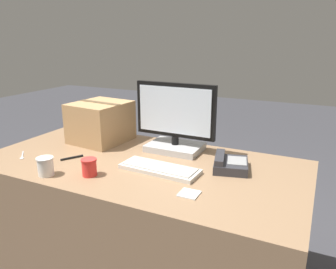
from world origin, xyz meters
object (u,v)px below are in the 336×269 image
object	(u,v)px
desk_phone	(230,164)
cardboard_box	(101,122)
keyboard	(160,169)
monitor	(175,124)
paper_cup_right	(89,167)
sticky_note_pad	(189,194)
paper_cup_left	(46,166)
pen_marker	(72,158)
spoon	(22,156)

from	to	relation	value
desk_phone	cardboard_box	world-z (taller)	cardboard_box
keyboard	cardboard_box	bearing A→B (deg)	156.71
monitor	paper_cup_right	world-z (taller)	monitor
monitor	sticky_note_pad	distance (m)	0.61
paper_cup_left	sticky_note_pad	world-z (taller)	paper_cup_left
paper_cup_left	keyboard	bearing A→B (deg)	31.23
desk_phone	pen_marker	xyz separation A→B (m)	(-0.86, -0.24, -0.02)
cardboard_box	pen_marker	bearing A→B (deg)	-81.78
desk_phone	pen_marker	bearing A→B (deg)	-178.09
sticky_note_pad	pen_marker	bearing A→B (deg)	171.40
paper_cup_right	desk_phone	bearing A→B (deg)	32.27
desk_phone	spoon	size ratio (longest dim) A/B	2.23
keyboard	spoon	distance (m)	0.84
paper_cup_right	sticky_note_pad	distance (m)	0.53
desk_phone	cardboard_box	distance (m)	0.92
pen_marker	sticky_note_pad	world-z (taller)	pen_marker
pen_marker	sticky_note_pad	distance (m)	0.78
keyboard	pen_marker	distance (m)	0.54
desk_phone	cardboard_box	size ratio (longest dim) A/B	0.64
paper_cup_right	pen_marker	xyz separation A→B (m)	(-0.24, 0.14, -0.04)
keyboard	desk_phone	xyz separation A→B (m)	(0.32, 0.18, 0.02)
keyboard	cardboard_box	distance (m)	0.66
desk_phone	paper_cup_right	world-z (taller)	paper_cup_right
keyboard	paper_cup_right	xyz separation A→B (m)	(-0.29, -0.21, 0.03)
desk_phone	cardboard_box	bearing A→B (deg)	159.43
monitor	spoon	size ratio (longest dim) A/B	4.62
keyboard	spoon	size ratio (longest dim) A/B	3.94
pen_marker	keyboard	bearing A→B (deg)	127.27
keyboard	paper_cup_right	size ratio (longest dim) A/B	4.84
keyboard	paper_cup_left	size ratio (longest dim) A/B	4.53
desk_phone	pen_marker	distance (m)	0.89
pen_marker	paper_cup_left	bearing A→B (deg)	41.42
paper_cup_left	spoon	bearing A→B (deg)	157.55
keyboard	pen_marker	world-z (taller)	keyboard
desk_phone	paper_cup_left	size ratio (longest dim) A/B	2.57
monitor	desk_phone	bearing A→B (deg)	-20.80
paper_cup_left	spoon	world-z (taller)	paper_cup_left
cardboard_box	sticky_note_pad	world-z (taller)	cardboard_box
keyboard	pen_marker	xyz separation A→B (m)	(-0.54, -0.06, -0.01)
keyboard	desk_phone	world-z (taller)	desk_phone
monitor	keyboard	xyz separation A→B (m)	(0.06, -0.33, -0.15)
spoon	cardboard_box	xyz separation A→B (m)	(0.23, 0.45, 0.13)
spoon	pen_marker	distance (m)	0.30
spoon	sticky_note_pad	distance (m)	1.06
keyboard	pen_marker	size ratio (longest dim) A/B	3.65
desk_phone	spoon	distance (m)	1.19
spoon	cardboard_box	world-z (taller)	cardboard_box
paper_cup_right	paper_cup_left	bearing A→B (deg)	-155.02
monitor	sticky_note_pad	bearing A→B (deg)	-59.15
paper_cup_right	pen_marker	bearing A→B (deg)	149.38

